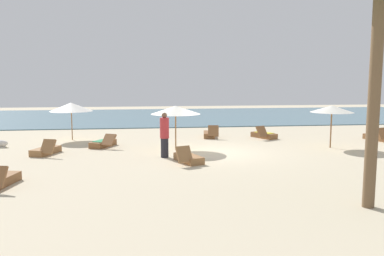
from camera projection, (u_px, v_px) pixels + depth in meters
The scene contains 13 objects.
ground_plane at pixel (217, 153), 17.12m from camera, with size 60.00×60.00×0.00m, color beige.
ocean_water at pixel (180, 116), 33.84m from camera, with size 48.00×16.00×0.06m, color slate.
umbrella_0 at pixel (71, 107), 20.57m from camera, with size 2.23×2.23×1.98m.
umbrella_1 at pixel (176, 110), 17.70m from camera, with size 2.25×2.25×2.01m.
umbrella_3 at pixel (332, 109), 18.23m from camera, with size 1.98×1.98×1.99m.
lounger_0 at pixel (104, 143), 18.64m from camera, with size 1.31×1.78×0.67m.
lounger_1 at pixel (188, 158), 15.13m from camera, with size 1.13×1.75×0.74m.
lounger_2 at pixel (210, 134), 21.72m from camera, with size 0.84×1.73×0.73m.
lounger_3 at pixel (46, 150), 16.76m from camera, with size 1.15×1.75×0.73m.
lounger_4 at pixel (378, 137), 20.57m from camera, with size 0.99×1.73×0.74m.
lounger_5 at pixel (264, 135), 21.40m from camera, with size 1.27×1.74×0.73m.
person_2 at pixel (165, 135), 16.03m from camera, with size 0.45×0.45×1.85m.
dog at pixel (0, 143), 18.51m from camera, with size 0.79×0.47×0.36m.
Camera 1 is at (-3.26, -16.57, 3.20)m, focal length 36.62 mm.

